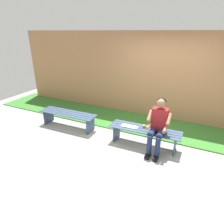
{
  "coord_description": "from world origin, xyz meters",
  "views": [
    {
      "loc": [
        -1.04,
        3.95,
        2.57
      ],
      "look_at": [
        0.79,
        0.15,
        0.79
      ],
      "focal_mm": 30.72,
      "sensor_mm": 36.0,
      "label": 1
    }
  ],
  "objects_px": {
    "bench_far": "(68,116)",
    "person_seated": "(158,124)",
    "bench_near": "(145,133)",
    "book_open": "(130,127)",
    "apple": "(144,126)"
  },
  "relations": [
    {
      "from": "bench_far",
      "to": "person_seated",
      "type": "distance_m",
      "value": 2.6
    },
    {
      "from": "bench_near",
      "to": "book_open",
      "type": "bearing_deg",
      "value": 9.26
    },
    {
      "from": "person_seated",
      "to": "apple",
      "type": "relative_size",
      "value": 16.55
    },
    {
      "from": "apple",
      "to": "book_open",
      "type": "height_order",
      "value": "apple"
    },
    {
      "from": "bench_near",
      "to": "apple",
      "type": "relative_size",
      "value": 22.59
    },
    {
      "from": "bench_near",
      "to": "person_seated",
      "type": "height_order",
      "value": "person_seated"
    },
    {
      "from": "bench_near",
      "to": "book_open",
      "type": "relative_size",
      "value": 4.09
    },
    {
      "from": "apple",
      "to": "book_open",
      "type": "distance_m",
      "value": 0.35
    },
    {
      "from": "book_open",
      "to": "bench_far",
      "type": "bearing_deg",
      "value": -2.98
    },
    {
      "from": "bench_far",
      "to": "bench_near",
      "type": "bearing_deg",
      "value": 180.0
    },
    {
      "from": "book_open",
      "to": "apple",
      "type": "bearing_deg",
      "value": -159.38
    },
    {
      "from": "person_seated",
      "to": "apple",
      "type": "xyz_separation_m",
      "value": [
        0.36,
        -0.17,
        -0.21
      ]
    },
    {
      "from": "bench_far",
      "to": "book_open",
      "type": "relative_size",
      "value": 4.11
    },
    {
      "from": "apple",
      "to": "person_seated",
      "type": "bearing_deg",
      "value": 154.67
    },
    {
      "from": "apple",
      "to": "bench_far",
      "type": "bearing_deg",
      "value": 1.79
    }
  ]
}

